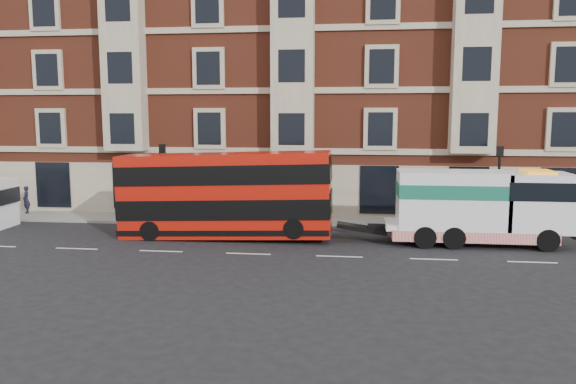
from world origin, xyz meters
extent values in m
plane|color=black|center=(0.00, 0.00, 0.00)|extent=(120.00, 120.00, 0.00)
cube|color=slate|center=(0.00, 7.50, 0.07)|extent=(90.00, 3.00, 0.15)
cube|color=brown|center=(0.50, 15.00, 9.00)|extent=(45.00, 12.00, 18.00)
cylinder|color=black|center=(-6.00, 6.20, 2.15)|extent=(0.14, 0.14, 4.00)
cube|color=black|center=(-6.00, 6.20, 4.25)|extent=(0.35, 0.15, 0.50)
cylinder|color=black|center=(12.00, 6.20, 2.15)|extent=(0.14, 0.14, 4.00)
cube|color=black|center=(12.00, 6.20, 4.25)|extent=(0.35, 0.15, 0.50)
cube|color=#B6150A|center=(-1.74, 3.11, 2.18)|extent=(10.38, 2.32, 4.08)
cube|color=black|center=(-1.74, 3.11, 1.58)|extent=(10.42, 2.38, 0.97)
cube|color=black|center=(-1.74, 3.11, 3.25)|extent=(10.42, 2.38, 0.93)
cylinder|color=black|center=(-5.26, 2.06, 0.48)|extent=(0.96, 0.30, 0.96)
cylinder|color=black|center=(-5.26, 4.15, 0.48)|extent=(0.96, 0.30, 0.96)
cylinder|color=black|center=(1.78, 2.06, 0.76)|extent=(0.96, 0.30, 0.96)
cylinder|color=black|center=(1.78, 4.15, 0.76)|extent=(0.96, 0.30, 0.96)
cube|color=white|center=(10.26, 3.11, 0.88)|extent=(8.35, 2.13, 0.28)
cube|color=white|center=(12.95, 3.11, 2.09)|extent=(2.97, 2.32, 2.69)
cube|color=white|center=(9.15, 3.11, 2.13)|extent=(5.01, 2.32, 2.69)
cube|color=#16654D|center=(9.15, 3.11, 2.60)|extent=(5.05, 2.36, 0.65)
cube|color=red|center=(10.08, 3.11, 0.56)|extent=(7.42, 2.38, 0.51)
cylinder|color=black|center=(13.23, 2.06, 0.51)|extent=(1.02, 0.32, 1.02)
cylinder|color=black|center=(13.23, 4.15, 0.51)|extent=(1.02, 0.32, 1.02)
cylinder|color=black|center=(9.15, 2.06, 0.51)|extent=(1.02, 0.37, 1.02)
cylinder|color=black|center=(9.15, 4.15, 0.51)|extent=(1.02, 0.37, 1.02)
cylinder|color=black|center=(7.85, 2.06, 0.51)|extent=(1.02, 0.37, 1.02)
cylinder|color=black|center=(7.85, 4.15, 0.51)|extent=(1.02, 0.37, 1.02)
cylinder|color=black|center=(-15.02, 5.20, 0.39)|extent=(0.78, 0.28, 0.78)
imported|color=black|center=(-15.22, 7.77, 0.98)|extent=(0.72, 0.70, 1.67)
camera|label=1|loc=(4.65, -23.75, 6.01)|focal=35.00mm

